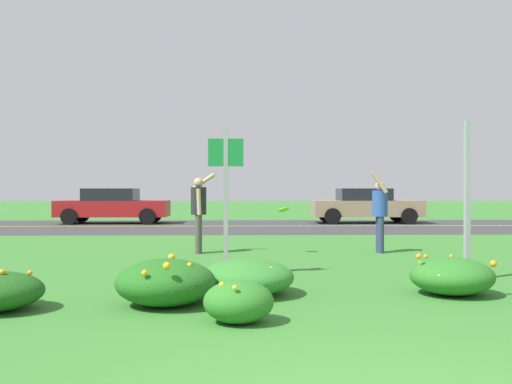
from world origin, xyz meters
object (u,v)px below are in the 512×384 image
at_px(car_tan_center_right, 366,205).
at_px(person_catcher_blue_shirt, 380,210).
at_px(sign_post_near_path, 226,188).
at_px(sign_post_by_roadside, 467,201).
at_px(car_red_center_left, 113,206).
at_px(frisbee_lime, 284,210).
at_px(person_thrower_dark_shirt, 199,208).

bearing_deg(car_tan_center_right, person_catcher_blue_shirt, -100.60).
relative_size(sign_post_near_path, car_tan_center_right, 0.52).
height_order(sign_post_by_roadside, car_red_center_left, sign_post_by_roadside).
height_order(sign_post_near_path, sign_post_by_roadside, sign_post_by_roadside).
distance_m(sign_post_near_path, frisbee_lime, 3.62).
xyz_separation_m(person_catcher_blue_shirt, car_red_center_left, (-8.39, 11.37, -0.21)).
xyz_separation_m(person_thrower_dark_shirt, frisbee_lime, (1.86, -0.12, -0.04)).
bearing_deg(person_catcher_blue_shirt, frisbee_lime, -176.58).
bearing_deg(person_catcher_blue_shirt, sign_post_by_roadside, -84.34).
xyz_separation_m(frisbee_lime, car_tan_center_right, (4.27, 11.49, -0.22)).
xyz_separation_m(sign_post_near_path, sign_post_by_roadside, (3.70, -0.45, -0.20)).
relative_size(sign_post_near_path, person_thrower_dark_shirt, 1.32).
bearing_deg(sign_post_near_path, car_red_center_left, 108.86).
bearing_deg(car_red_center_left, person_thrower_dark_shirt, -68.87).
distance_m(person_catcher_blue_shirt, frisbee_lime, 2.15).
relative_size(frisbee_lime, car_red_center_left, 0.06).
bearing_deg(sign_post_near_path, frisbee_lime, 71.05).
height_order(sign_post_by_roadside, frisbee_lime, sign_post_by_roadside).
bearing_deg(sign_post_by_roadside, frisbee_lime, 123.44).
bearing_deg(sign_post_by_roadside, car_tan_center_right, 83.55).
distance_m(person_thrower_dark_shirt, frisbee_lime, 1.86).
xyz_separation_m(sign_post_near_path, person_catcher_blue_shirt, (3.31, 3.52, -0.47)).
relative_size(person_thrower_dark_shirt, person_catcher_blue_shirt, 0.98).
distance_m(person_catcher_blue_shirt, car_tan_center_right, 11.57).
height_order(car_red_center_left, car_tan_center_right, same).
xyz_separation_m(sign_post_near_path, car_tan_center_right, (5.44, 14.89, -0.68)).
bearing_deg(sign_post_by_roadside, person_thrower_dark_shirt, 137.97).
xyz_separation_m(sign_post_by_roadside, frisbee_lime, (-2.54, 3.84, -0.27)).
bearing_deg(frisbee_lime, sign_post_near_path, -108.95).
relative_size(sign_post_near_path, sign_post_by_roadside, 0.95).
height_order(sign_post_near_path, person_catcher_blue_shirt, sign_post_near_path).
bearing_deg(car_tan_center_right, sign_post_near_path, -110.06).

